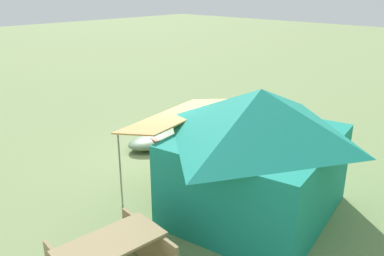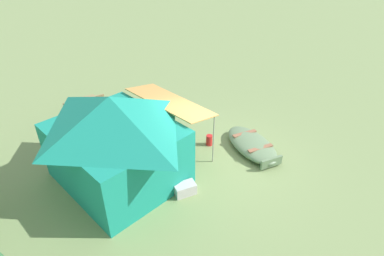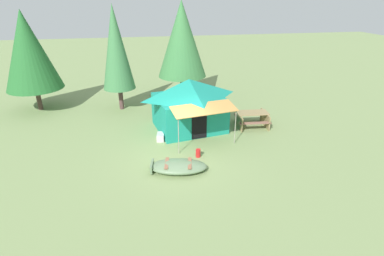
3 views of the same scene
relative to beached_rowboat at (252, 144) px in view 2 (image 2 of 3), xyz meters
name	(u,v)px [view 2 (image 2 of 3)]	position (x,y,z in m)	size (l,w,h in m)	color
ground_plane	(217,159)	(0.25, 1.23, -0.20)	(80.00, 80.00, 0.00)	#7A9059
beached_rowboat	(252,144)	(0.00, 0.00, 0.00)	(2.42, 1.52, 0.39)	#647D5B
canvas_cabin_tent	(115,139)	(1.18, 4.02, 1.15)	(3.98, 4.50, 2.61)	#1A8C79
picnic_table	(90,113)	(4.46, 3.65, 0.27)	(1.74, 1.63, 0.78)	#937E53
cooler_box	(185,189)	(-0.42, 2.88, -0.04)	(0.58, 0.34, 0.32)	silver
fuel_can	(209,140)	(1.01, 0.95, -0.03)	(0.21, 0.21, 0.36)	red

